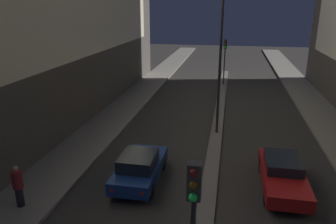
{
  "coord_description": "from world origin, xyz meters",
  "views": [
    {
      "loc": [
        0.64,
        -2.21,
        7.95
      ],
      "look_at": [
        -3.65,
        20.0,
        0.5
      ],
      "focal_mm": 35.0,
      "sensor_mm": 36.0,
      "label": 1
    }
  ],
  "objects_px": {
    "car_right_lane": "(283,174)",
    "traffic_light_near": "(193,211)",
    "traffic_light_mid": "(225,52)",
    "pedestrian_on_left_sidewalk": "(18,185)",
    "car_left_lane": "(140,167)",
    "street_lamp": "(222,27)"
  },
  "relations": [
    {
      "from": "car_right_lane",
      "to": "traffic_light_near",
      "type": "bearing_deg",
      "value": -113.43
    },
    {
      "from": "traffic_light_mid",
      "to": "pedestrian_on_left_sidewalk",
      "type": "relative_size",
      "value": 2.54
    },
    {
      "from": "pedestrian_on_left_sidewalk",
      "to": "traffic_light_near",
      "type": "bearing_deg",
      "value": -26.69
    },
    {
      "from": "pedestrian_on_left_sidewalk",
      "to": "traffic_light_mid",
      "type": "bearing_deg",
      "value": 72.44
    },
    {
      "from": "traffic_light_near",
      "to": "car_right_lane",
      "type": "relative_size",
      "value": 0.98
    },
    {
      "from": "car_left_lane",
      "to": "traffic_light_near",
      "type": "bearing_deg",
      "value": -64.38
    },
    {
      "from": "car_right_lane",
      "to": "pedestrian_on_left_sidewalk",
      "type": "xyz_separation_m",
      "value": [
        -10.63,
        -3.74,
        0.39
      ]
    },
    {
      "from": "pedestrian_on_left_sidewalk",
      "to": "car_right_lane",
      "type": "bearing_deg",
      "value": 19.4
    },
    {
      "from": "traffic_light_near",
      "to": "traffic_light_mid",
      "type": "relative_size",
      "value": 1.0
    },
    {
      "from": "car_left_lane",
      "to": "pedestrian_on_left_sidewalk",
      "type": "height_order",
      "value": "pedestrian_on_left_sidewalk"
    },
    {
      "from": "traffic_light_mid",
      "to": "car_left_lane",
      "type": "height_order",
      "value": "traffic_light_mid"
    },
    {
      "from": "car_left_lane",
      "to": "car_right_lane",
      "type": "height_order",
      "value": "car_left_lane"
    },
    {
      "from": "traffic_light_mid",
      "to": "car_left_lane",
      "type": "relative_size",
      "value": 1.09
    },
    {
      "from": "traffic_light_near",
      "to": "street_lamp",
      "type": "xyz_separation_m",
      "value": [
        0.0,
        13.51,
        3.26
      ]
    },
    {
      "from": "traffic_light_mid",
      "to": "traffic_light_near",
      "type": "bearing_deg",
      "value": -90.0
    },
    {
      "from": "street_lamp",
      "to": "pedestrian_on_left_sidewalk",
      "type": "relative_size",
      "value": 5.21
    },
    {
      "from": "car_right_lane",
      "to": "pedestrian_on_left_sidewalk",
      "type": "height_order",
      "value": "pedestrian_on_left_sidewalk"
    },
    {
      "from": "traffic_light_near",
      "to": "car_left_lane",
      "type": "height_order",
      "value": "traffic_light_near"
    },
    {
      "from": "car_left_lane",
      "to": "pedestrian_on_left_sidewalk",
      "type": "xyz_separation_m",
      "value": [
        -4.16,
        -3.03,
        0.35
      ]
    },
    {
      "from": "car_left_lane",
      "to": "pedestrian_on_left_sidewalk",
      "type": "distance_m",
      "value": 5.16
    },
    {
      "from": "car_left_lane",
      "to": "car_right_lane",
      "type": "relative_size",
      "value": 0.9
    },
    {
      "from": "car_right_lane",
      "to": "street_lamp",
      "type": "bearing_deg",
      "value": 118.13
    }
  ]
}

